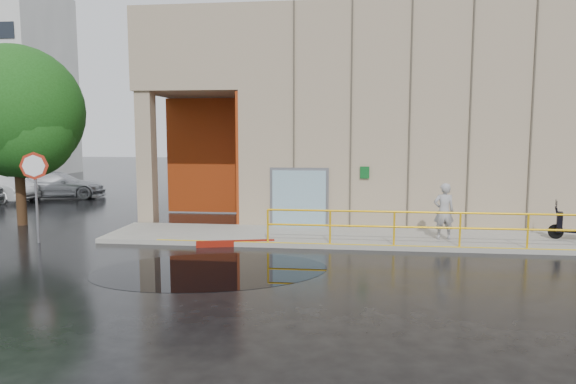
% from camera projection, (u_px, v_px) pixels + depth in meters
% --- Properties ---
extents(ground, '(120.00, 120.00, 0.00)m').
position_uv_depth(ground, '(268.00, 275.00, 12.57)').
color(ground, black).
rests_on(ground, ground).
extents(sidewalk, '(20.00, 3.00, 0.15)m').
position_uv_depth(sidewalk, '(412.00, 239.00, 16.55)').
color(sidewalk, gray).
rests_on(sidewalk, ground).
extents(building, '(20.00, 10.17, 8.00)m').
position_uv_depth(building, '(422.00, 116.00, 22.35)').
color(building, tan).
rests_on(building, ground).
extents(guardrail, '(9.56, 0.06, 1.03)m').
position_uv_depth(guardrail, '(427.00, 228.00, 15.12)').
color(guardrail, '#ECAF0C').
rests_on(guardrail, sidewalk).
extents(person, '(0.69, 0.49, 1.77)m').
position_uv_depth(person, '(444.00, 211.00, 16.04)').
color(person, '#99999E').
rests_on(person, sidewalk).
extents(stop_sign, '(0.85, 0.26, 2.88)m').
position_uv_depth(stop_sign, '(35.00, 178.00, 16.07)').
color(stop_sign, slate).
rests_on(stop_sign, ground).
extents(red_curb, '(2.37, 0.75, 0.18)m').
position_uv_depth(red_curb, '(236.00, 243.00, 15.79)').
color(red_curb, maroon).
rests_on(red_curb, ground).
extents(puddle, '(6.71, 5.09, 0.01)m').
position_uv_depth(puddle, '(211.00, 270.00, 13.00)').
color(puddle, black).
rests_on(puddle, ground).
extents(car_c, '(5.28, 3.27, 1.43)m').
position_uv_depth(car_c, '(57.00, 185.00, 27.35)').
color(car_c, '#AEB1B5').
rests_on(car_c, ground).
extents(tree_near, '(4.89, 4.89, 6.71)m').
position_uv_depth(tree_near, '(19.00, 117.00, 18.93)').
color(tree_near, '#311D10').
rests_on(tree_near, ground).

